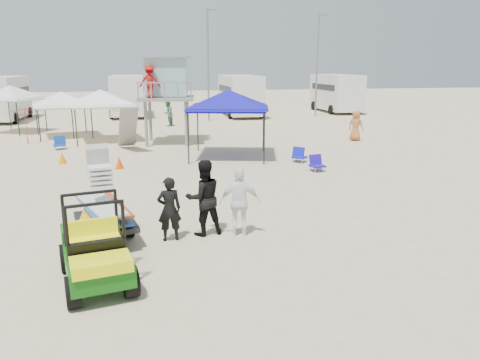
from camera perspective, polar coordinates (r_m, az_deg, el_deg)
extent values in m
plane|color=beige|center=(9.17, 0.70, -12.53)|extent=(140.00, 140.00, 0.00)
cube|color=#0D4F0C|center=(9.41, -17.14, -9.19)|extent=(1.54, 2.40, 0.39)
cube|color=#F6F70D|center=(9.32, -17.25, -7.83)|extent=(1.12, 0.82, 0.21)
cylinder|color=black|center=(8.84, -20.75, -12.50)|extent=(0.36, 0.61, 0.57)
cube|color=black|center=(11.57, -16.11, -4.91)|extent=(1.64, 2.09, 0.12)
cylinder|color=black|center=(11.70, -18.69, -6.02)|extent=(0.29, 0.52, 0.49)
imported|color=black|center=(11.15, -8.62, -3.52)|extent=(0.60, 0.42, 1.55)
imported|color=black|center=(11.41, -4.45, -2.17)|extent=(1.03, 0.87, 1.87)
imported|color=white|center=(11.33, -0.01, -2.72)|extent=(1.04, 0.57, 1.69)
cylinder|color=gray|center=(24.19, -11.11, 6.66)|extent=(0.17, 0.17, 2.31)
cube|color=gray|center=(25.11, -8.92, 9.82)|extent=(3.09, 3.09, 0.15)
cube|color=#8EB4B8|center=(25.34, -9.04, 12.30)|extent=(2.33, 2.09, 1.94)
imported|color=#B20F0F|center=(24.12, -10.68, 11.70)|extent=(1.05, 0.60, 1.62)
cylinder|color=black|center=(19.35, -5.24, 5.05)|extent=(0.06, 0.06, 2.27)
pyramid|color=#120FA2|center=(20.95, -1.45, 10.96)|extent=(4.03, 4.03, 0.80)
cube|color=#120FA2|center=(21.00, -1.44, 8.78)|extent=(4.03, 4.03, 0.18)
cylinder|color=black|center=(25.52, -19.97, 6.15)|extent=(0.06, 0.06, 2.04)
pyramid|color=white|center=(26.65, -16.68, 10.52)|extent=(3.62, 3.62, 0.80)
cube|color=white|center=(26.70, -16.56, 8.81)|extent=(3.62, 3.62, 0.18)
pyramid|color=silver|center=(32.02, -26.25, 10.31)|extent=(3.68, 3.68, 0.80)
cube|color=silver|center=(32.06, -26.10, 8.89)|extent=(3.68, 3.68, 0.18)
cylinder|color=black|center=(28.08, -23.92, 6.23)|extent=(0.06, 0.06, 1.85)
pyramid|color=white|center=(29.04, -20.99, 10.04)|extent=(3.53, 3.53, 0.80)
cube|color=white|center=(29.09, -20.85, 8.47)|extent=(3.53, 3.53, 0.18)
imported|color=#B52613|center=(27.23, -24.67, 6.05)|extent=(2.72, 2.75, 1.95)
imported|color=yellow|center=(28.14, -14.00, 6.94)|extent=(2.16, 2.20, 1.78)
cone|color=orange|center=(21.22, -20.87, 2.55)|extent=(0.34, 0.34, 0.50)
cone|color=#E03F07|center=(19.48, -14.50, 2.08)|extent=(0.34, 0.34, 0.50)
cube|color=#0D3795|center=(24.83, -21.15, 3.98)|extent=(0.66, 0.63, 0.06)
cube|color=#0D3795|center=(25.04, -21.11, 4.52)|extent=(0.57, 0.31, 0.44)
cylinder|color=#B2B2B7|center=(24.69, -21.71, 3.60)|extent=(0.03, 0.03, 0.20)
cube|color=#200FA7|center=(18.61, 9.41, 1.70)|extent=(0.64, 0.61, 0.06)
cube|color=#200FA7|center=(18.78, 9.18, 2.45)|extent=(0.56, 0.29, 0.44)
cylinder|color=#B2B2B7|center=(18.37, 8.97, 1.18)|extent=(0.03, 0.03, 0.20)
cube|color=#1018B6|center=(20.27, 7.27, 2.77)|extent=(0.74, 0.73, 0.06)
cube|color=#1018B6|center=(20.46, 7.07, 3.45)|extent=(0.51, 0.50, 0.44)
cylinder|color=#B2B2B7|center=(20.04, 6.85, 2.31)|extent=(0.03, 0.03, 0.20)
cube|color=silver|center=(39.45, -26.91, 8.99)|extent=(2.50, 6.80, 3.00)
cube|color=black|center=(39.43, -26.99, 9.64)|extent=(2.54, 5.44, 0.50)
cube|color=silver|center=(39.61, -13.52, 10.10)|extent=(2.50, 6.50, 3.00)
cube|color=black|center=(39.59, -13.56, 10.75)|extent=(2.54, 5.20, 0.50)
cylinder|color=black|center=(37.71, -15.41, 7.76)|extent=(0.25, 0.80, 0.80)
cube|color=silver|center=(38.88, 0.00, 10.41)|extent=(2.50, 7.00, 3.00)
cube|color=black|center=(38.85, 0.00, 11.08)|extent=(2.54, 5.60, 0.50)
cylinder|color=black|center=(36.56, -1.23, 8.07)|extent=(0.25, 0.80, 0.80)
cube|color=silver|center=(42.99, 11.62, 10.47)|extent=(2.50, 6.60, 3.00)
cube|color=black|center=(42.97, 11.65, 11.06)|extent=(2.54, 5.28, 0.50)
cylinder|color=black|center=(40.66, 11.06, 8.41)|extent=(0.25, 0.80, 0.80)
cylinder|color=slate|center=(35.35, -3.91, 13.69)|extent=(0.14, 0.14, 8.00)
cylinder|color=slate|center=(39.03, 9.37, 13.56)|extent=(0.14, 0.14, 8.00)
imported|color=#AE6231|center=(26.65, 13.94, 6.46)|extent=(0.95, 0.96, 1.67)
imported|color=#487855|center=(32.50, -8.80, 8.05)|extent=(0.96, 1.05, 1.77)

